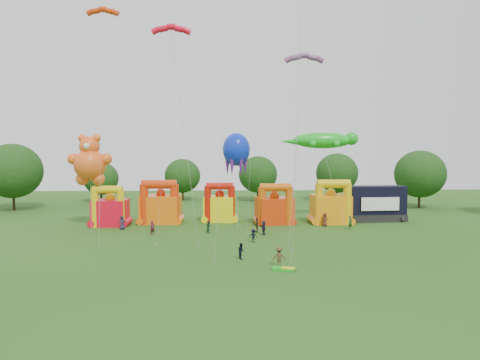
{
  "coord_description": "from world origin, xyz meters",
  "views": [
    {
      "loc": [
        0.53,
        -35.31,
        10.86
      ],
      "look_at": [
        2.64,
        18.0,
        7.13
      ],
      "focal_mm": 32.0,
      "sensor_mm": 36.0,
      "label": 1
    }
  ],
  "objects_px": {
    "bouncy_castle_2": "(220,206)",
    "gecko_kite": "(330,169)",
    "spectator_4": "(257,225)",
    "spectator_0": "(122,223)",
    "bouncy_castle_0": "(110,210)",
    "stage_trailer": "(376,204)",
    "teddy_bear_kite": "(90,173)",
    "octopus_kite": "(236,156)"
  },
  "relations": [
    {
      "from": "octopus_kite",
      "to": "spectator_0",
      "type": "xyz_separation_m",
      "value": [
        -15.81,
        -5.9,
        -9.07
      ]
    },
    {
      "from": "octopus_kite",
      "to": "spectator_0",
      "type": "distance_m",
      "value": 19.16
    },
    {
      "from": "stage_trailer",
      "to": "octopus_kite",
      "type": "height_order",
      "value": "octopus_kite"
    },
    {
      "from": "stage_trailer",
      "to": "spectator_4",
      "type": "distance_m",
      "value": 20.97
    },
    {
      "from": "gecko_kite",
      "to": "bouncy_castle_2",
      "type": "bearing_deg",
      "value": 174.35
    },
    {
      "from": "stage_trailer",
      "to": "gecko_kite",
      "type": "relative_size",
      "value": 0.64
    },
    {
      "from": "spectator_4",
      "to": "bouncy_castle_2",
      "type": "bearing_deg",
      "value": -133.96
    },
    {
      "from": "spectator_0",
      "to": "spectator_4",
      "type": "relative_size",
      "value": 0.98
    },
    {
      "from": "octopus_kite",
      "to": "gecko_kite",
      "type": "bearing_deg",
      "value": -4.8
    },
    {
      "from": "teddy_bear_kite",
      "to": "spectator_0",
      "type": "relative_size",
      "value": 6.8
    },
    {
      "from": "octopus_kite",
      "to": "spectator_4",
      "type": "xyz_separation_m",
      "value": [
        2.45,
        -8.52,
        -9.05
      ]
    },
    {
      "from": "bouncy_castle_2",
      "to": "gecko_kite",
      "type": "xyz_separation_m",
      "value": [
        16.43,
        -1.63,
        5.7
      ]
    },
    {
      "from": "octopus_kite",
      "to": "bouncy_castle_2",
      "type": "bearing_deg",
      "value": 169.72
    },
    {
      "from": "spectator_0",
      "to": "bouncy_castle_0",
      "type": "bearing_deg",
      "value": 128.44
    },
    {
      "from": "octopus_kite",
      "to": "spectator_4",
      "type": "relative_size",
      "value": 6.83
    },
    {
      "from": "stage_trailer",
      "to": "gecko_kite",
      "type": "height_order",
      "value": "gecko_kite"
    },
    {
      "from": "stage_trailer",
      "to": "bouncy_castle_0",
      "type": "bearing_deg",
      "value": -176.04
    },
    {
      "from": "teddy_bear_kite",
      "to": "octopus_kite",
      "type": "xyz_separation_m",
      "value": [
        20.39,
        4.52,
        2.32
      ]
    },
    {
      "from": "bouncy_castle_2",
      "to": "stage_trailer",
      "type": "xyz_separation_m",
      "value": [
        24.07,
        -0.47,
        0.32
      ]
    },
    {
      "from": "bouncy_castle_2",
      "to": "spectator_4",
      "type": "bearing_deg",
      "value": -61.0
    },
    {
      "from": "bouncy_castle_0",
      "to": "spectator_0",
      "type": "distance_m",
      "value": 4.18
    },
    {
      "from": "teddy_bear_kite",
      "to": "gecko_kite",
      "type": "bearing_deg",
      "value": 5.59
    },
    {
      "from": "teddy_bear_kite",
      "to": "bouncy_castle_2",
      "type": "bearing_deg",
      "value": 15.58
    },
    {
      "from": "stage_trailer",
      "to": "gecko_kite",
      "type": "distance_m",
      "value": 9.41
    },
    {
      "from": "bouncy_castle_0",
      "to": "gecko_kite",
      "type": "bearing_deg",
      "value": 2.84
    },
    {
      "from": "bouncy_castle_2",
      "to": "teddy_bear_kite",
      "type": "height_order",
      "value": "teddy_bear_kite"
    },
    {
      "from": "octopus_kite",
      "to": "spectator_4",
      "type": "distance_m",
      "value": 12.67
    },
    {
      "from": "bouncy_castle_2",
      "to": "spectator_0",
      "type": "relative_size",
      "value": 3.1
    },
    {
      "from": "teddy_bear_kite",
      "to": "gecko_kite",
      "type": "distance_m",
      "value": 34.46
    },
    {
      "from": "bouncy_castle_0",
      "to": "teddy_bear_kite",
      "type": "bearing_deg",
      "value": -140.53
    },
    {
      "from": "bouncy_castle_0",
      "to": "teddy_bear_kite",
      "type": "relative_size",
      "value": 0.45
    },
    {
      "from": "bouncy_castle_0",
      "to": "bouncy_castle_2",
      "type": "xyz_separation_m",
      "value": [
        15.72,
        3.22,
        0.05
      ]
    },
    {
      "from": "teddy_bear_kite",
      "to": "bouncy_castle_0",
      "type": "bearing_deg",
      "value": 39.47
    },
    {
      "from": "bouncy_castle_2",
      "to": "spectator_4",
      "type": "relative_size",
      "value": 3.03
    },
    {
      "from": "bouncy_castle_0",
      "to": "octopus_kite",
      "type": "height_order",
      "value": "octopus_kite"
    },
    {
      "from": "bouncy_castle_0",
      "to": "octopus_kite",
      "type": "xyz_separation_m",
      "value": [
        18.25,
        2.76,
        7.79
      ]
    },
    {
      "from": "spectator_4",
      "to": "spectator_0",
      "type": "bearing_deg",
      "value": -81.12
    },
    {
      "from": "stage_trailer",
      "to": "spectator_0",
      "type": "bearing_deg",
      "value": -171.03
    },
    {
      "from": "bouncy_castle_2",
      "to": "gecko_kite",
      "type": "bearing_deg",
      "value": -5.65
    },
    {
      "from": "spectator_0",
      "to": "stage_trailer",
      "type": "bearing_deg",
      "value": 9.54
    },
    {
      "from": "bouncy_castle_0",
      "to": "stage_trailer",
      "type": "relative_size",
      "value": 0.67
    },
    {
      "from": "stage_trailer",
      "to": "spectator_4",
      "type": "xyz_separation_m",
      "value": [
        -19.09,
        -8.51,
        -1.63
      ]
    }
  ]
}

